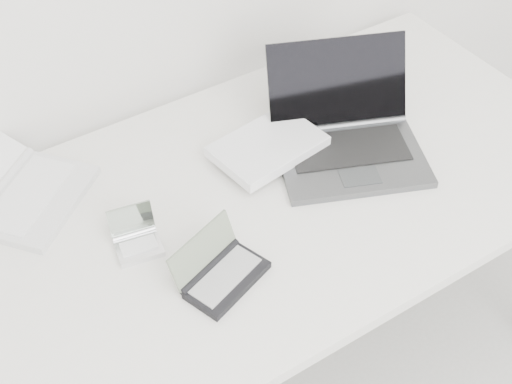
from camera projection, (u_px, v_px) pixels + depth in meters
desk at (258, 210)px, 1.61m from camera, size 1.60×0.80×0.73m
laptop_large at (320, 140)px, 1.66m from camera, size 0.52×0.43×0.21m
netbook_open_white at (16, 190)px, 1.56m from camera, size 0.41×0.42×0.10m
pda_silver at (137, 240)px, 1.47m from camera, size 0.11×0.11×0.08m
palmtop_charcoal at (220, 272)px, 1.40m from camera, size 0.20×0.17×0.09m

